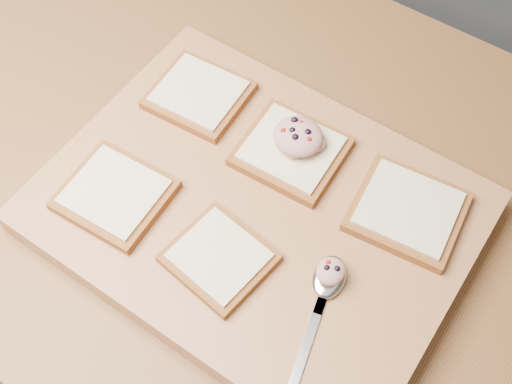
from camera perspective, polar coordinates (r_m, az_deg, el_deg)
ground at (r=1.70m, az=-0.20°, el=-14.67°), size 4.00×4.00×0.00m
island_counter at (r=1.28m, az=-0.27°, el=-8.91°), size 2.00×0.80×0.90m
cutting_board at (r=0.82m, az=0.00°, el=-1.77°), size 0.52×0.39×0.04m
bread_far_left at (r=0.90m, az=-5.09°, el=8.62°), size 0.13×0.12×0.02m
bread_far_center at (r=0.84m, az=3.14°, el=3.68°), size 0.13×0.12×0.02m
bread_far_right at (r=0.81m, az=13.32°, el=-1.63°), size 0.14×0.13×0.02m
bread_near_left at (r=0.82m, az=-12.43°, el=-0.20°), size 0.13×0.12×0.02m
bread_near_center at (r=0.76m, az=-3.28°, el=-5.84°), size 0.12×0.12×0.02m
tuna_salad_dollop at (r=0.82m, az=3.76°, el=4.98°), size 0.07×0.06×0.03m
spoon at (r=0.75m, az=6.22°, el=-8.43°), size 0.07×0.19×0.01m
spoon_salad at (r=0.74m, az=6.66°, el=-7.00°), size 0.03×0.04×0.02m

